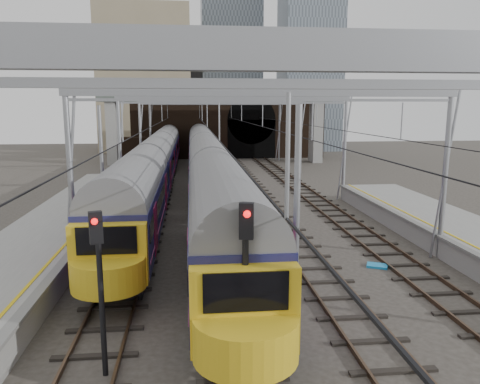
{
  "coord_description": "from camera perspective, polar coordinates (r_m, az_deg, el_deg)",
  "views": [
    {
      "loc": [
        -3.22,
        -11.8,
        6.92
      ],
      "look_at": [
        -0.61,
        12.81,
        2.4
      ],
      "focal_mm": 35.0,
      "sensor_mm": 36.0,
      "label": 1
    }
  ],
  "objects": [
    {
      "name": "train_main",
      "position": [
        42.04,
        -4.36,
        4.22
      ],
      "size": [
        2.73,
        63.13,
        4.72
      ],
      "color": "black",
      "rests_on": "ground"
    },
    {
      "name": "signal_near_left",
      "position": [
        12.37,
        -16.77,
        -9.42
      ],
      "size": [
        0.36,
        0.45,
        4.43
      ],
      "rotation": [
        0.0,
        0.0,
        0.34
      ],
      "color": "black",
      "rests_on": "ground"
    },
    {
      "name": "train_second",
      "position": [
        45.97,
        -9.51,
        4.56
      ],
      "size": [
        2.64,
        61.18,
        4.6
      ],
      "color": "black",
      "rests_on": "ground"
    },
    {
      "name": "city_skyline",
      "position": [
        83.12,
        -1.98,
        17.38
      ],
      "size": [
        37.5,
        27.5,
        60.0
      ],
      "color": "tan",
      "rests_on": "ground"
    },
    {
      "name": "signal_near_centre",
      "position": [
        11.33,
        0.7,
        -9.87
      ],
      "size": [
        0.37,
        0.46,
        4.75
      ],
      "rotation": [
        0.0,
        0.0,
        -0.22
      ],
      "color": "black",
      "rests_on": "ground"
    },
    {
      "name": "ground",
      "position": [
        14.06,
        8.5,
        -19.28
      ],
      "size": [
        160.0,
        160.0,
        0.0
      ],
      "primitive_type": "plane",
      "color": "#38332D",
      "rests_on": "ground"
    },
    {
      "name": "tracks",
      "position": [
        27.86,
        0.79,
        -3.99
      ],
      "size": [
        14.4,
        80.0,
        0.22
      ],
      "color": "#4C3828",
      "rests_on": "ground"
    },
    {
      "name": "equip_cover_c",
      "position": [
        21.61,
        16.38,
        -8.62
      ],
      "size": [
        1.04,
        0.92,
        0.1
      ],
      "primitive_type": "cube",
      "rotation": [
        0.0,
        0.0,
        -0.43
      ],
      "color": "#1A87C8",
      "rests_on": "ground"
    },
    {
      "name": "retaining_wall",
      "position": [
        63.95,
        -1.91,
        8.03
      ],
      "size": [
        28.0,
        2.75,
        9.0
      ],
      "color": "black",
      "rests_on": "ground"
    },
    {
      "name": "overhead_line",
      "position": [
        33.44,
        -0.53,
        9.75
      ],
      "size": [
        16.8,
        80.0,
        8.0
      ],
      "color": "gray",
      "rests_on": "ground"
    },
    {
      "name": "equip_cover_b",
      "position": [
        19.62,
        1.81,
        -10.17
      ],
      "size": [
        0.9,
        0.75,
        0.09
      ],
      "primitive_type": "cube",
      "rotation": [
        0.0,
        0.0,
        0.3
      ],
      "color": "#1A87C8",
      "rests_on": "ground"
    },
    {
      "name": "equip_cover_a",
      "position": [
        14.46,
        0.66,
        -18.01
      ],
      "size": [
        0.97,
        0.71,
        0.11
      ],
      "primitive_type": "cube",
      "rotation": [
        0.0,
        0.0,
        0.07
      ],
      "color": "#1A87C8",
      "rests_on": "ground"
    },
    {
      "name": "overbridge",
      "position": [
        57.89,
        -2.91,
        10.69
      ],
      "size": [
        28.0,
        3.0,
        9.25
      ],
      "color": "gray",
      "rests_on": "ground"
    }
  ]
}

